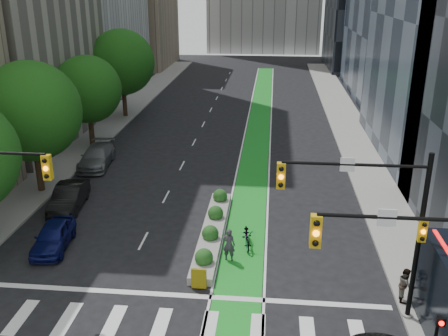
% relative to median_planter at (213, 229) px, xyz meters
% --- Properties ---
extents(ground, '(160.00, 160.00, 0.00)m').
position_rel_median_planter_xyz_m(ground, '(-1.20, -7.04, -0.37)').
color(ground, black).
rests_on(ground, ground).
extents(sidewalk_left, '(3.60, 90.00, 0.15)m').
position_rel_median_planter_xyz_m(sidewalk_left, '(-13.00, 17.96, -0.30)').
color(sidewalk_left, gray).
rests_on(sidewalk_left, ground).
extents(sidewalk_right, '(3.60, 90.00, 0.15)m').
position_rel_median_planter_xyz_m(sidewalk_right, '(10.60, 17.96, -0.30)').
color(sidewalk_right, gray).
rests_on(sidewalk_right, ground).
extents(bike_lane_paint, '(2.20, 70.00, 0.01)m').
position_rel_median_planter_xyz_m(bike_lane_paint, '(1.80, 22.96, -0.37)').
color(bike_lane_paint, '#1A8F24').
rests_on(bike_lane_paint, ground).
extents(tree_mid, '(6.40, 6.40, 8.78)m').
position_rel_median_planter_xyz_m(tree_mid, '(-12.20, 4.96, 5.20)').
color(tree_mid, black).
rests_on(tree_mid, ground).
extents(tree_midfar, '(5.60, 5.60, 7.76)m').
position_rel_median_planter_xyz_m(tree_midfar, '(-12.20, 14.96, 4.57)').
color(tree_midfar, black).
rests_on(tree_midfar, ground).
extents(tree_far, '(6.60, 6.60, 9.00)m').
position_rel_median_planter_xyz_m(tree_far, '(-12.20, 24.96, 5.32)').
color(tree_far, black).
rests_on(tree_far, ground).
extents(signal_right, '(5.82, 0.51, 7.20)m').
position_rel_median_planter_xyz_m(signal_right, '(7.47, -6.57, 4.43)').
color(signal_right, black).
rests_on(signal_right, ground).
extents(signal_far_right, '(4.82, 0.51, 7.20)m').
position_rel_median_planter_xyz_m(signal_far_right, '(7.78, -11.07, 4.38)').
color(signal_far_right, black).
rests_on(signal_far_right, ground).
extents(median_planter, '(1.20, 10.26, 1.10)m').
position_rel_median_planter_xyz_m(median_planter, '(0.00, 0.00, 0.00)').
color(median_planter, gray).
rests_on(median_planter, ground).
extents(bicycle, '(1.01, 2.24, 1.13)m').
position_rel_median_planter_xyz_m(bicycle, '(1.98, -0.95, 0.20)').
color(bicycle, gray).
rests_on(bicycle, ground).
extents(cyclist, '(0.70, 0.52, 1.75)m').
position_rel_median_planter_xyz_m(cyclist, '(1.14, -2.56, 0.50)').
color(cyclist, '#38333E').
rests_on(cyclist, ground).
extents(parked_car_left_near, '(2.10, 4.21, 1.38)m').
position_rel_median_planter_xyz_m(parked_car_left_near, '(-8.20, -2.23, 0.32)').
color(parked_car_left_near, '#0C124D').
rests_on(parked_car_left_near, ground).
extents(parked_car_left_mid, '(2.11, 4.73, 1.51)m').
position_rel_median_planter_xyz_m(parked_car_left_mid, '(-9.30, 2.63, 0.38)').
color(parked_car_left_mid, black).
rests_on(parked_car_left_mid, ground).
extents(parked_car_left_far, '(2.62, 5.40, 1.51)m').
position_rel_median_planter_xyz_m(parked_car_left_far, '(-10.18, 10.28, 0.39)').
color(parked_car_left_far, slate).
rests_on(parked_car_left_far, ground).
extents(pedestrian_near, '(0.67, 0.81, 1.56)m').
position_rel_median_planter_xyz_m(pedestrian_near, '(9.10, -5.40, 0.56)').
color(pedestrian_near, gray).
rests_on(pedestrian_near, sidewalk_right).
extents(pedestrian_far, '(0.97, 0.44, 1.62)m').
position_rel_median_planter_xyz_m(pedestrian_far, '(10.28, -4.37, 0.59)').
color(pedestrian_far, gray).
rests_on(pedestrian_far, sidewalk_right).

